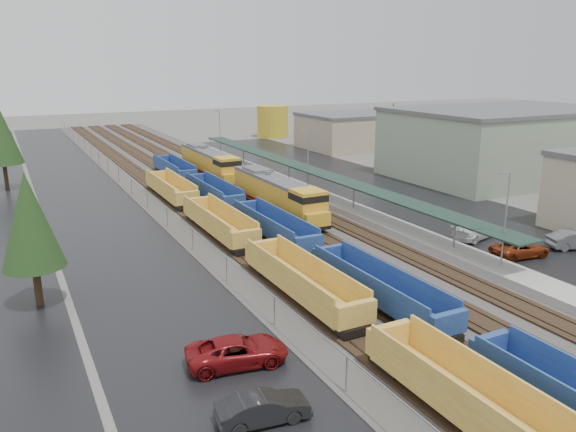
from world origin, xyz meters
The scene contains 21 objects.
ballast_strip centered at (0.00, 60.00, 0.04)m, with size 20.00×160.00×0.08m, color #302D2B.
trackbed centered at (0.00, 60.00, 0.16)m, with size 14.60×160.00×0.22m.
west_parking_lot centered at (-15.00, 60.00, 0.01)m, with size 10.00×160.00×0.02m, color black.
east_commuter_lot centered at (19.00, 50.00, 0.01)m, with size 16.00×100.00×0.02m, color black.
station_platform centered at (9.50, 50.01, 0.73)m, with size 3.00×80.00×8.00m.
chainlink_fence centered at (-9.50, 58.44, 1.61)m, with size 0.08×160.04×2.02m.
industrial_buildings centered at (37.76, 45.85, 4.25)m, with size 32.52×75.30×9.50m.
distant_hills centered at (44.79, 210.68, 0.00)m, with size 301.00×140.00×25.20m.
tree_west_near centered at (-22.00, 30.00, 5.82)m, with size 3.96×3.96×9.00m.
tree_west_far centered at (-23.00, 70.00, 7.12)m, with size 4.84×4.84×11.00m.
tree_east centered at (28.00, 58.00, 6.47)m, with size 4.40×4.40×10.00m.
locomotive_lead centered at (2.00, 42.92, 2.23)m, with size 2.77×18.28×4.14m.
locomotive_trail centered at (2.00, 63.92, 2.23)m, with size 2.77×18.28×4.14m.
well_string_yellow centered at (-6.00, 22.94, 1.18)m, with size 2.69×78.20×2.38m.
well_string_blue centered at (-2.00, 27.70, 1.13)m, with size 2.53×93.76×2.24m.
storage_tank centered at (29.39, 101.30, 3.33)m, with size 6.67×6.67×6.67m, color gold.
parked_car_west_b centered at (-14.04, 11.77, 0.70)m, with size 4.25×1.48×1.40m, color black.
parked_car_west_c centered at (-13.18, 16.93, 0.76)m, with size 5.45×2.51×1.51m, color maroon.
parked_car_east_b centered at (14.14, 22.20, 0.69)m, with size 4.99×2.30×1.39m, color maroon.
parked_car_east_c centered at (14.51, 27.63, 0.79)m, with size 5.45×2.22×1.58m, color white.
parked_car_east_e centered at (20.09, 21.51, 0.80)m, with size 4.83×1.68×1.59m, color #545659.
Camera 1 is at (-23.01, -8.16, 15.58)m, focal length 35.00 mm.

